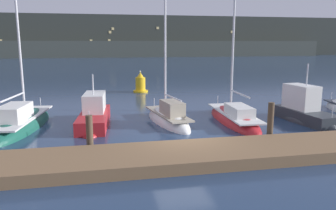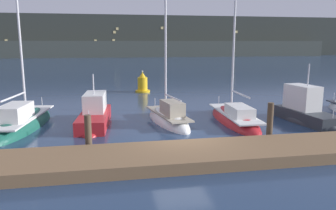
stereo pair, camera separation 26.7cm
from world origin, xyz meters
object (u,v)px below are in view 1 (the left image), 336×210
at_px(motorboat_berth_3, 94,119).
at_px(motorboat_berth_6, 304,116).
at_px(channel_buoy, 140,84).
at_px(sailboat_berth_5, 234,120).
at_px(sailboat_berth_2, 22,126).
at_px(sailboat_berth_4, 168,120).

bearing_deg(motorboat_berth_3, motorboat_berth_6, -7.37).
bearing_deg(channel_buoy, sailboat_berth_5, -72.40).
bearing_deg(sailboat_berth_2, sailboat_berth_5, -4.09).
bearing_deg(channel_buoy, sailboat_berth_4, -89.05).
relative_size(sailboat_berth_2, channel_buoy, 4.74).
height_order(sailboat_berth_4, motorboat_berth_6, sailboat_berth_4).
xyz_separation_m(motorboat_berth_3, sailboat_berth_5, (7.97, -0.82, -0.21)).
height_order(sailboat_berth_5, channel_buoy, sailboat_berth_5).
bearing_deg(motorboat_berth_6, sailboat_berth_4, 171.20).
height_order(motorboat_berth_3, motorboat_berth_6, motorboat_berth_6).
distance_m(sailboat_berth_4, motorboat_berth_6, 7.96).
xyz_separation_m(sailboat_berth_2, motorboat_berth_6, (15.87, -1.58, 0.22)).
xyz_separation_m(sailboat_berth_5, motorboat_berth_6, (4.05, -0.74, 0.22)).
distance_m(sailboat_berth_2, channel_buoy, 14.17).
height_order(sailboat_berth_2, channel_buoy, sailboat_berth_2).
bearing_deg(sailboat_berth_5, sailboat_berth_4, 172.82).
distance_m(sailboat_berth_4, channel_buoy, 12.20).
bearing_deg(channel_buoy, sailboat_berth_2, -123.44).
distance_m(motorboat_berth_3, sailboat_berth_4, 4.17).
relative_size(motorboat_berth_3, motorboat_berth_6, 1.14).
bearing_deg(motorboat_berth_3, sailboat_berth_2, 179.58).
height_order(sailboat_berth_5, motorboat_berth_6, sailboat_berth_5).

